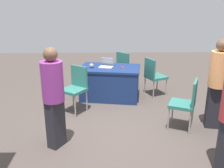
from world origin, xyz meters
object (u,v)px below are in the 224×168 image
Objects in this scene: chair_by_pillar at (76,86)px; scissors_red at (123,67)px; person_attendee_browsing at (53,94)px; person_organiser at (218,80)px; table_foreground at (110,83)px; laptop_silver at (106,65)px; chair_tucked_right at (154,74)px; yarn_ball at (92,66)px; chair_near_front at (126,67)px; chair_aisle at (186,101)px.

scissors_red is at bearing -110.81° from chair_by_pillar.
person_attendee_browsing is 2.88m from person_organiser.
laptop_silver reaches higher than table_foreground.
chair_tucked_right is 0.97× the size of chair_by_pillar.
person_attendee_browsing is at bearing 76.94° from yarn_ball.
scissors_red is (-0.39, 0.07, -0.04)m from laptop_silver.
chair_near_front is 1.01m from laptop_silver.
table_foreground is at bearing -174.26° from yarn_ball.
chair_aisle is 2.45× the size of laptop_silver.
laptop_silver is at bearing 152.17° from person_organiser.
table_foreground is 14.48× the size of yarn_ball.
scissors_red is (-1.04, -0.73, 0.20)m from chair_by_pillar.
chair_by_pillar reaches higher than chair_tucked_right.
chair_by_pillar is 2.51× the size of laptop_silver.
person_attendee_browsing is 2.44m from scissors_red.
chair_tucked_right is 0.84m from scissors_red.
chair_tucked_right is 8.93× the size of yarn_ball.
person_organiser is 2.79m from yarn_ball.
chair_by_pillar reaches higher than yarn_ball.
chair_by_pillar is (1.82, 0.92, 0.03)m from chair_tucked_right.
table_foreground is 0.99m from chair_near_front.
table_foreground is 1.57× the size of chair_by_pillar.
chair_aisle is 0.57× the size of person_organiser.
chair_near_front is at bearing 152.86° from scissors_red.
chair_tucked_right reaches higher than scissors_red.
person_organiser reaches higher than laptop_silver.
laptop_silver is at bearing -118.71° from scissors_red.
chair_by_pillar is 5.43× the size of scissors_red.
chair_aisle is at bearing -163.87° from person_organiser.
person_organiser is (-2.83, -0.58, 0.01)m from person_attendee_browsing.
chair_by_pillar is at bearing 23.59° from person_attendee_browsing.
chair_near_front is at bearing -105.28° from laptop_silver.
table_foreground is 8.51× the size of scissors_red.
chair_near_front is 1.01× the size of chair_aisle.
chair_tucked_right is 3.07m from person_attendee_browsing.
yarn_ball is at bearing -90.06° from chair_near_front.
chair_by_pillar reaches higher than chair_near_front.
chair_tucked_right is at bearing -10.14° from person_attendee_browsing.
scissors_red is (1.06, -1.58, 0.23)m from chair_aisle.
chair_aisle reaches higher than chair_tucked_right.
person_attendee_browsing is 15.56× the size of yarn_ball.
chair_tucked_right is 2.04m from chair_by_pillar.
chair_aisle is 0.67m from person_organiser.
table_foreground is 2.39m from person_attendee_browsing.
person_attendee_browsing is (0.18, 1.37, 0.35)m from chair_by_pillar.
yarn_ball is (2.34, -1.52, -0.11)m from person_organiser.
table_foreground is at bearing 7.79° from person_attendee_browsing.
table_foreground is at bearing -73.24° from chair_near_front.
chair_aisle is 2.40m from yarn_ball.
table_foreground is 0.62m from yarn_ball.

